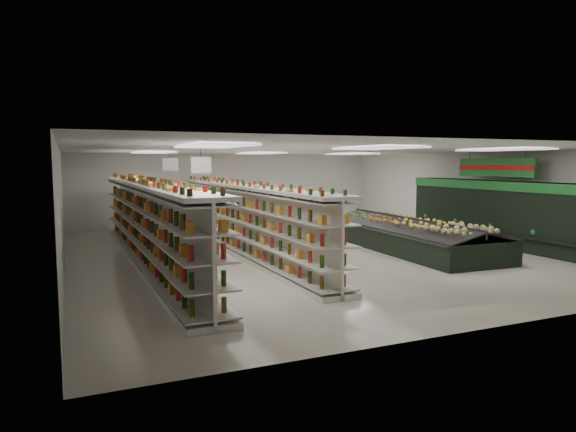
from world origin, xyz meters
name	(u,v)px	position (x,y,z in m)	size (l,w,h in m)	color
floor	(305,252)	(0.00, 0.00, 0.00)	(16.00, 16.00, 0.00)	beige
ceiling	(306,150)	(0.00, 0.00, 3.20)	(14.00, 16.00, 0.02)	white
wall_back	(230,189)	(0.00, 8.00, 1.60)	(14.00, 0.02, 3.20)	silver
wall_front	(508,234)	(0.00, -8.00, 1.60)	(14.00, 0.02, 3.20)	silver
wall_left	(61,210)	(-7.00, 0.00, 1.60)	(0.02, 16.00, 3.20)	silver
wall_right	(478,196)	(7.00, 0.00, 1.60)	(0.02, 16.00, 3.20)	silver
produce_wall_case	(500,209)	(6.53, -1.50, 1.24)	(0.93, 8.00, 2.20)	black
aisle_sign_near	(201,165)	(-3.80, -2.00, 2.75)	(0.52, 0.06, 0.75)	white
aisle_sign_far	(170,164)	(-3.80, 2.00, 2.75)	(0.52, 0.06, 0.75)	white
hortifruti_banner	(495,167)	(6.25, -1.50, 2.65)	(0.12, 3.20, 0.95)	#20782B
gondola_left	(149,227)	(-4.78, 0.08, 1.04)	(1.15, 13.04, 2.26)	silver
gondola_center	(243,222)	(-1.84, 0.61, 0.98)	(1.02, 12.30, 2.13)	silver
produce_island	(409,235)	(3.30, -0.89, 0.48)	(2.79, 7.10, 1.05)	black
soda_endcap	(244,208)	(0.16, 6.50, 0.84)	(1.36, 0.93, 1.73)	red
shopper_main	(324,232)	(-0.19, -1.63, 0.85)	(0.62, 0.41, 1.70)	silver
shopper_background	(192,220)	(-2.96, 2.83, 0.85)	(0.83, 0.51, 1.70)	#9A8D5E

